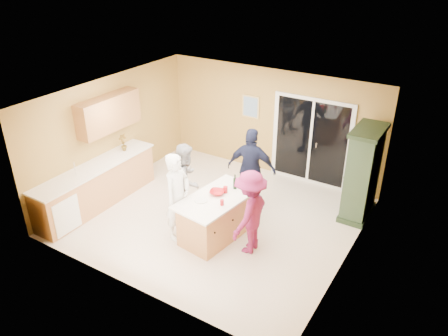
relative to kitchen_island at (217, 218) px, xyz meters
The scene contains 22 objects.
floor 0.77m from the kitchen_island, 125.46° to the left, with size 5.50×5.50×0.00m, color silver.
ceiling 2.29m from the kitchen_island, 125.46° to the left, with size 5.50×5.00×0.10m, color silver.
wall_back 3.18m from the kitchen_island, 97.14° to the left, with size 5.50×0.10×2.60m, color tan.
wall_front 2.19m from the kitchen_island, 100.94° to the right, with size 5.50×0.10×2.60m, color tan.
wall_left 3.30m from the kitchen_island, behind, with size 0.10×5.00×2.60m, color tan.
wall_right 2.59m from the kitchen_island, 12.69° to the left, with size 0.10×5.00×2.60m, color tan.
left_cabinet_run 2.88m from the kitchen_island, 169.66° to the right, with size 0.65×3.05×1.24m.
upper_cabinets 3.32m from the kitchen_island, behind, with size 0.35×1.60×0.75m, color #C2814B.
sliding_door 3.14m from the kitchen_island, 77.41° to the left, with size 1.90×0.07×2.10m.
framed_picture 3.37m from the kitchen_island, 107.17° to the left, with size 0.46×0.04×0.56m.
kitchen_island is the anchor object (origin of this frame).
green_hutch 3.08m from the kitchen_island, 45.97° to the left, with size 0.56×1.06×1.95m.
woman_white 0.87m from the kitchen_island, 149.20° to the right, with size 0.64×0.42×1.75m, color white.
woman_grey 1.11m from the kitchen_island, 159.37° to the left, with size 0.77×0.60×1.59m, color gray.
woman_navy 1.41m from the kitchen_island, 88.92° to the left, with size 1.05×0.44×1.79m, color #191E38.
woman_magenta 0.84m from the kitchen_island, ahead, with size 1.05×0.60×1.62m, color #811C55.
serving_bowl 0.51m from the kitchen_island, 119.83° to the left, with size 0.28×0.28×0.07m, color #AB1319.
tulip_vase 2.97m from the kitchen_island, 169.19° to the left, with size 0.21×0.14×0.40m, color #B33311.
tumbler_near 0.59m from the kitchen_island, 38.39° to the right, with size 0.07×0.07×0.10m, color #AB1319.
tumbler_far 0.58m from the kitchen_island, 78.69° to the left, with size 0.09×0.09×0.13m, color #AB1319.
wine_bottle 0.75m from the kitchen_island, 75.23° to the left, with size 0.07×0.07×0.31m.
white_plate 0.57m from the kitchen_island, 125.16° to the right, with size 0.25×0.25×0.02m, color silver.
Camera 1 is at (4.18, -6.46, 5.09)m, focal length 35.00 mm.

